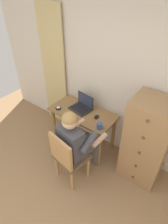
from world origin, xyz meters
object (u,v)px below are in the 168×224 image
at_px(desk, 83,118).
at_px(laptop, 82,106).
at_px(dresser, 147,142).
at_px(person_seated, 77,140).
at_px(coffee_mug, 100,126).
at_px(chair, 68,156).
at_px(desk_clock, 58,108).
at_px(computer_mouse, 97,117).

relative_size(desk, laptop, 2.86).
relative_size(dresser, person_seated, 1.10).
bearing_deg(laptop, desk, -44.23).
distance_m(laptop, coffee_mug, 0.55).
xyz_separation_m(chair, laptop, (-0.33, 0.76, 0.28)).
height_order(person_seated, laptop, person_seated).
distance_m(dresser, desk_clock, 1.45).
xyz_separation_m(person_seated, desk_clock, (-0.67, 0.34, 0.06)).
height_order(laptop, computer_mouse, laptop).
bearing_deg(dresser, chair, -137.08).
height_order(desk, chair, chair).
xyz_separation_m(dresser, laptop, (-1.13, 0.02, 0.11)).
bearing_deg(desk_clock, dresser, 8.58).
xyz_separation_m(dresser, desk_clock, (-1.43, -0.22, 0.08)).
xyz_separation_m(person_seated, coffee_mug, (0.14, 0.34, 0.09)).
distance_m(chair, person_seated, 0.26).
distance_m(chair, coffee_mug, 0.61).
distance_m(desk_clock, coffee_mug, 0.80).
bearing_deg(computer_mouse, chair, -95.61).
height_order(chair, coffee_mug, chair).
height_order(chair, computer_mouse, chair).
relative_size(person_seated, desk_clock, 13.39).
xyz_separation_m(computer_mouse, desk_clock, (-0.63, -0.18, -0.00)).
relative_size(dresser, chair, 1.49).
bearing_deg(chair, coffee_mug, 72.44).
bearing_deg(dresser, laptop, 178.93).
relative_size(laptop, desk_clock, 4.16).
bearing_deg(desk_clock, coffee_mug, -0.15).
bearing_deg(computer_mouse, person_seated, -92.50).
distance_m(chair, computer_mouse, 0.74).
bearing_deg(laptop, chair, -66.18).
bearing_deg(computer_mouse, desk, 175.22).
distance_m(desk, desk_clock, 0.43).
relative_size(desk, chair, 1.21).
bearing_deg(coffee_mug, chair, -107.56).
bearing_deg(coffee_mug, laptop, 154.39).
height_order(person_seated, desk_clock, person_seated).
bearing_deg(coffee_mug, person_seated, -112.26).
distance_m(desk, laptop, 0.20).
relative_size(laptop, computer_mouse, 3.75).
xyz_separation_m(desk, person_seated, (0.30, -0.51, 0.08)).
distance_m(chair, laptop, 0.87).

